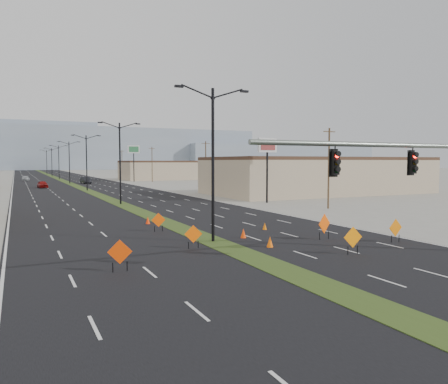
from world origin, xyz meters
name	(u,v)px	position (x,y,z in m)	size (l,w,h in m)	color
ground	(332,290)	(0.00, 0.00, 0.00)	(600.00, 600.00, 0.00)	gray
road_surface	(68,183)	(0.00, 100.00, 0.00)	(25.00, 400.00, 0.02)	black
median_strip	(68,183)	(0.00, 100.00, 0.00)	(2.00, 400.00, 0.04)	#35481A
building_se_near	(318,177)	(34.00, 45.00, 2.75)	(36.00, 18.00, 5.50)	tan
building_se_far	(196,171)	(38.00, 110.00, 2.50)	(44.00, 16.00, 5.00)	tan
mesa_center	(97,149)	(40.00, 300.00, 14.00)	(220.00, 50.00, 28.00)	gray
mesa_east	(275,157)	(180.00, 290.00, 9.00)	(160.00, 50.00, 18.00)	gray
signal_mast	(437,171)	(8.56, 2.00, 4.79)	(16.30, 0.60, 8.00)	slate
streetlight_0	(213,159)	(0.00, 12.00, 5.42)	(5.15, 0.24, 10.02)	black
streetlight_1	(120,160)	(0.00, 40.00, 5.42)	(5.15, 0.24, 10.02)	black
streetlight_2	(87,161)	(0.00, 68.00, 5.42)	(5.15, 0.24, 10.02)	black
streetlight_3	(69,161)	(0.00, 96.00, 5.42)	(5.15, 0.24, 10.02)	black
streetlight_4	(59,161)	(0.00, 124.00, 5.42)	(5.15, 0.24, 10.02)	black
streetlight_5	(52,161)	(0.00, 152.00, 5.42)	(5.15, 0.24, 10.02)	black
streetlight_6	(47,161)	(0.00, 180.00, 5.42)	(5.15, 0.24, 10.02)	black
utility_pole_0	(329,167)	(20.00, 25.00, 4.67)	(1.60, 0.20, 9.00)	#4C3823
utility_pole_1	(206,165)	(20.00, 60.00, 4.67)	(1.60, 0.20, 9.00)	#4C3823
utility_pole_2	(152,164)	(20.00, 95.00, 4.67)	(1.60, 0.20, 9.00)	#4C3823
utility_pole_3	(122,163)	(20.00, 130.00, 4.67)	(1.60, 0.20, 9.00)	#4C3823
car_left	(43,184)	(-6.87, 80.04, 0.71)	(1.68, 4.16, 1.42)	maroon
car_mid	(86,180)	(3.39, 94.06, 0.78)	(1.65, 4.74, 1.56)	black
car_far	(26,178)	(-9.22, 117.03, 0.65)	(1.81, 4.45, 1.29)	#9DA2A6
construction_sign_0	(120,253)	(-7.24, 6.73, 0.92)	(1.15, 0.33, 1.57)	#DE3A04
construction_sign_1	(193,235)	(-2.00, 10.46, 0.84)	(1.05, 0.33, 1.44)	#FF5B05
construction_sign_2	(158,221)	(-2.00, 17.62, 0.82)	(1.06, 0.15, 1.41)	#E54704
construction_sign_3	(353,238)	(5.57, 4.98, 0.93)	(1.19, 0.18, 1.59)	orange
construction_sign_4	(324,225)	(7.10, 9.46, 1.04)	(1.26, 0.47, 1.75)	#FF5205
construction_sign_5	(396,229)	(10.72, 6.69, 0.90)	(1.16, 0.11, 1.54)	orange
cone_0	(243,233)	(2.45, 12.35, 0.33)	(0.40, 0.40, 0.66)	#FF3E05
cone_1	(270,242)	(2.39, 8.75, 0.34)	(0.41, 0.41, 0.69)	#FF5E05
cone_2	(265,226)	(5.67, 14.88, 0.28)	(0.34, 0.34, 0.57)	#E16304
cone_3	(148,220)	(-1.65, 21.84, 0.32)	(0.38, 0.38, 0.64)	#FF3305
pole_sign_east_near	(267,151)	(17.39, 33.93, 6.65)	(2.70, 0.52, 8.25)	black
pole_sign_east_far	(134,152)	(16.38, 99.50, 7.75)	(3.11, 0.90, 9.50)	black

